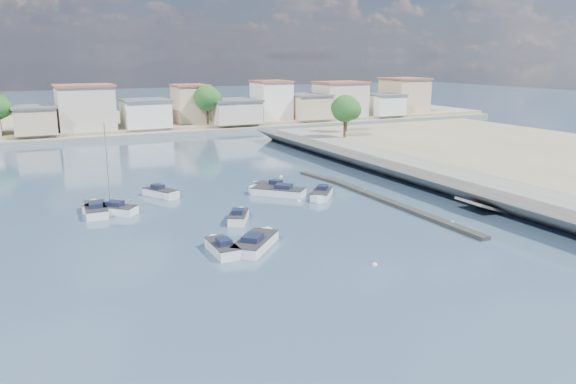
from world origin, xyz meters
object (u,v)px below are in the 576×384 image
object	(u,v)px
sailboat	(108,209)
motorboat_f	(271,187)
motorboat_e	(96,210)
motorboat_d	(321,195)
motorboat_g	(162,193)
motorboat_a	(221,248)
motorboat_c	(276,192)
motorboat_h	(256,243)
motorboat_b	(239,217)

from	to	relation	value
sailboat	motorboat_f	bearing A→B (deg)	6.05
motorboat_e	motorboat_f	bearing A→B (deg)	3.95
motorboat_e	motorboat_f	xyz separation A→B (m)	(19.31, 1.34, -0.00)
motorboat_d	motorboat_g	xyz separation A→B (m)	(-15.27, 8.19, 0.00)
motorboat_a	motorboat_c	size ratio (longest dim) A/B	0.82
motorboat_d	motorboat_e	bearing A→B (deg)	169.00
motorboat_e	motorboat_h	bearing A→B (deg)	-57.49
motorboat_c	motorboat_g	world-z (taller)	same
motorboat_b	motorboat_g	world-z (taller)	same
motorboat_c	motorboat_g	xyz separation A→B (m)	(-11.48, 4.72, 0.00)
motorboat_d	motorboat_g	distance (m)	17.33
motorboat_b	motorboat_f	xyz separation A→B (m)	(7.69, 9.84, 0.00)
motorboat_a	motorboat_b	size ratio (longest dim) A/B	1.13
motorboat_h	sailboat	bearing A→B (deg)	120.54
motorboat_c	sailboat	size ratio (longest dim) A/B	0.63
motorboat_a	motorboat_c	world-z (taller)	same
motorboat_e	motorboat_h	size ratio (longest dim) A/B	1.04
motorboat_c	motorboat_h	xyz separation A→B (m)	(-8.68, -15.10, -0.00)
motorboat_d	motorboat_h	size ratio (longest dim) A/B	0.83
motorboat_e	motorboat_b	bearing A→B (deg)	-36.19
motorboat_d	motorboat_e	xyz separation A→B (m)	(-22.69, 4.41, 0.00)
motorboat_c	motorboat_e	xyz separation A→B (m)	(-18.90, 0.94, -0.00)
motorboat_e	motorboat_g	world-z (taller)	same
motorboat_a	motorboat_d	distance (m)	19.25
motorboat_g	sailboat	distance (m)	7.67
motorboat_e	motorboat_h	xyz separation A→B (m)	(10.23, -16.04, 0.00)
motorboat_b	sailboat	distance (m)	13.15
motorboat_d	motorboat_f	size ratio (longest dim) A/B	1.01
motorboat_f	motorboat_h	world-z (taller)	same
sailboat	motorboat_d	bearing A→B (deg)	-10.03
motorboat_d	motorboat_c	bearing A→B (deg)	137.54
motorboat_a	motorboat_b	bearing A→B (deg)	59.91
motorboat_f	sailboat	bearing A→B (deg)	-173.95
motorboat_b	motorboat_d	bearing A→B (deg)	20.27
motorboat_d	sailboat	xyz separation A→B (m)	(-21.58, 3.82, 0.05)
motorboat_c	motorboat_e	size ratio (longest dim) A/B	1.00
motorboat_g	motorboat_e	bearing A→B (deg)	-153.03
motorboat_a	motorboat_b	distance (m)	8.62
motorboat_e	motorboat_a	bearing A→B (deg)	-65.43
motorboat_f	motorboat_b	bearing A→B (deg)	-128.03
motorboat_b	motorboat_g	size ratio (longest dim) A/B	0.91
motorboat_a	motorboat_h	xyz separation A→B (m)	(2.93, -0.08, -0.00)
motorboat_b	motorboat_g	bearing A→B (deg)	108.89
motorboat_c	motorboat_a	bearing A→B (deg)	-127.70
motorboat_h	motorboat_g	bearing A→B (deg)	98.06
motorboat_a	sailboat	bearing A→B (deg)	111.92
motorboat_e	motorboat_f	distance (m)	19.36
motorboat_g	motorboat_f	bearing A→B (deg)	-11.60
motorboat_a	motorboat_e	distance (m)	17.55
motorboat_a	motorboat_h	world-z (taller)	same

